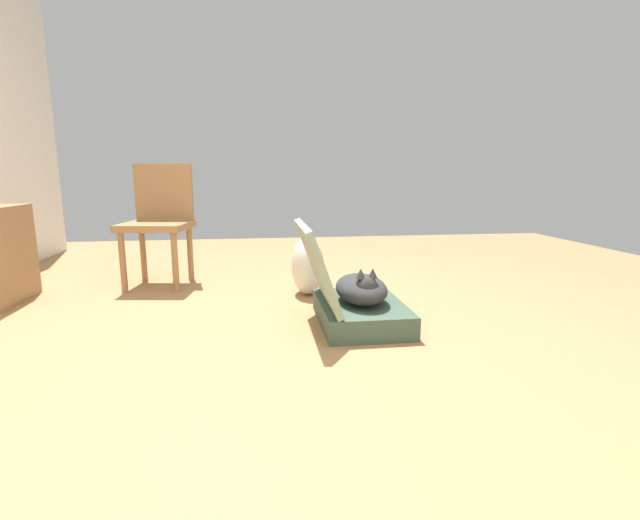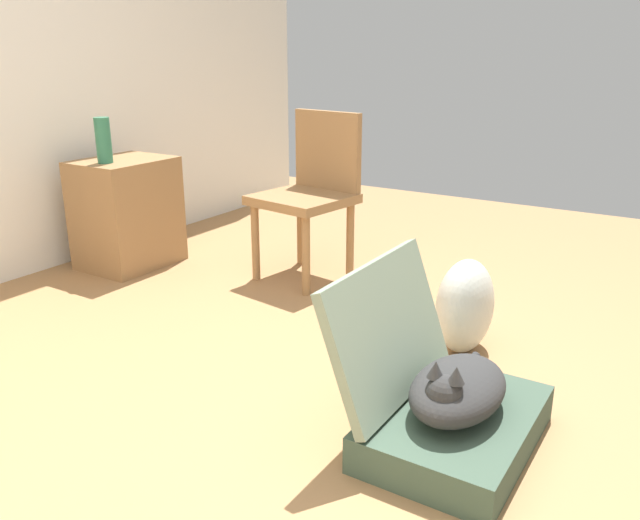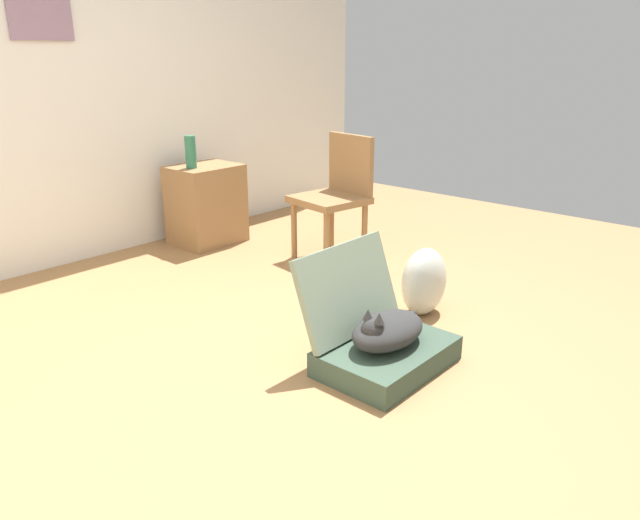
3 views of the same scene
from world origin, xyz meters
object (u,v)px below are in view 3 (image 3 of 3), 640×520
Objects in this scene: vase_tall at (191,152)px; chair at (337,192)px; cat at (387,330)px; side_table at (206,204)px; plastic_bag_white at (424,282)px; suitcase_base at (387,356)px.

chair is at bearing -61.41° from vase_tall.
vase_tall is at bearing -143.12° from chair.
cat is at bearing -104.94° from vase_tall.
chair is (0.55, -1.01, -0.25)m from vase_tall.
side_table is 0.69× the size of chair.
side_table reaches higher than plastic_bag_white.
plastic_bag_white is at bearing -91.58° from side_table.
chair reaches higher than cat.
suitcase_base is at bearing -104.73° from vase_tall.
plastic_bag_white is 2.15m from vase_tall.
suitcase_base is at bearing -107.60° from side_table.
plastic_bag_white reaches higher than cat.
side_table reaches higher than cat.
vase_tall is (0.62, 2.31, 0.55)m from cat.
plastic_bag_white is at bearing 18.13° from cat.
suitcase_base is 0.72× the size of chair.
side_table is at bearing 88.42° from plastic_bag_white.
chair is at bearing -67.86° from side_table.
plastic_bag_white is 1.63× the size of vase_tall.
suitcase_base is at bearing -161.61° from plastic_bag_white.
vase_tall is 1.17m from chair.
cat is 2.45m from vase_tall.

